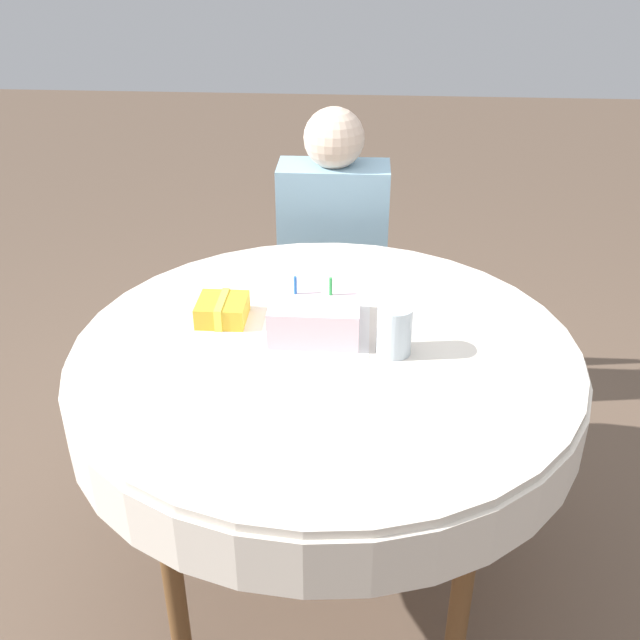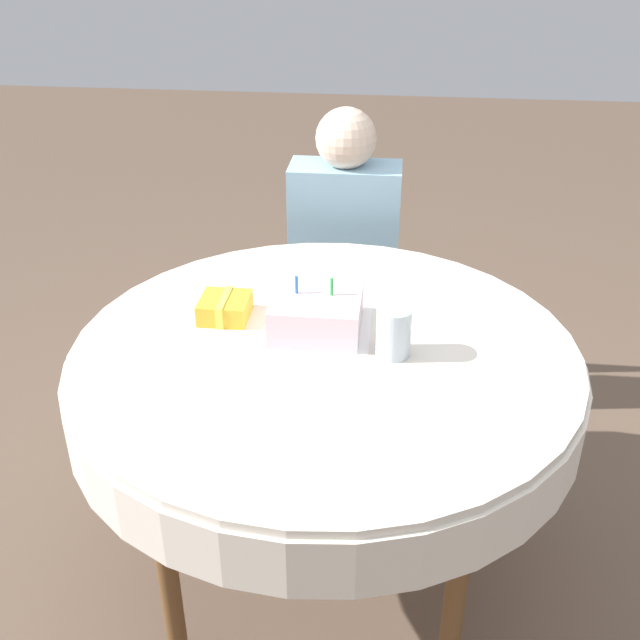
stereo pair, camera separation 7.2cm
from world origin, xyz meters
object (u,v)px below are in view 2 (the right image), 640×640
object	(u,v)px
drinking_glass	(394,332)
gift_box	(225,308)
person	(344,240)
birthday_cake	(317,312)
chair	(345,284)

from	to	relation	value
drinking_glass	gift_box	xyz separation A→B (m)	(-0.43, 0.13, -0.03)
person	drinking_glass	distance (m)	0.91
birthday_cake	gift_box	world-z (taller)	birthday_cake
chair	drinking_glass	bearing A→B (deg)	-79.26
chair	birthday_cake	xyz separation A→B (m)	(-0.00, -0.87, 0.36)
gift_box	birthday_cake	bearing A→B (deg)	-8.55
drinking_glass	chair	bearing A→B (deg)	101.22
person	birthday_cake	world-z (taller)	person
gift_box	drinking_glass	bearing A→B (deg)	-16.54
chair	gift_box	size ratio (longest dim) A/B	6.61
person	birthday_cake	bearing A→B (deg)	-90.62
birthday_cake	drinking_glass	xyz separation A→B (m)	(0.19, -0.09, 0.01)
chair	drinking_glass	distance (m)	1.05
person	birthday_cake	size ratio (longest dim) A/B	5.17
chair	birthday_cake	bearing A→B (deg)	-90.56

